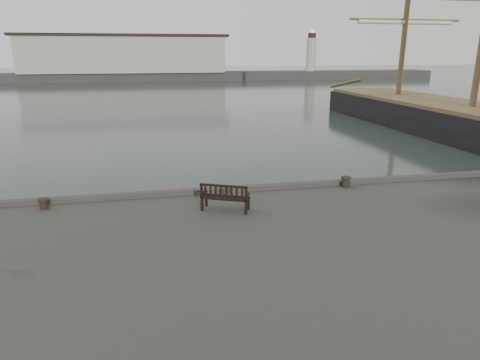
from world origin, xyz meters
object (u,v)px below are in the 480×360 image
at_px(bench, 225,202).
at_px(bollard_right, 346,182).
at_px(tall_ship_main, 469,129).
at_px(bollard_left, 44,204).

bearing_deg(bench, bollard_right, 42.27).
distance_m(bollard_right, tall_ship_main, 23.12).
bearing_deg(tall_ship_main, bench, -145.21).
bearing_deg(tall_ship_main, bollard_right, -141.05).
distance_m(bollard_left, tall_ship_main, 32.41).
bearing_deg(bench, bollard_left, -168.22).
bearing_deg(bollard_left, bench, -12.91).
height_order(bollard_right, tall_ship_main, tall_ship_main).
bearing_deg(bollard_right, bench, -162.43).
relative_size(bollard_left, tall_ship_main, 0.01).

